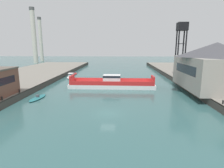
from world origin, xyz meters
TOP-DOWN VIEW (x-y plane):
  - ground_plane at (0.00, 0.00)m, footprint 400.00×400.00m
  - chain_ferry at (-0.27, 20.52)m, footprint 23.63×5.96m
  - moored_boat_near_left at (-15.98, 8.42)m, footprint 2.36×6.36m
  - moored_boat_near_right at (-16.36, 36.75)m, footprint 3.19×7.28m
  - moored_boat_mid_left at (-17.00, 45.44)m, footprint 2.20×5.82m
  - warehouse_shed at (24.14, 14.33)m, footprint 13.70×18.36m
  - crane_tower at (22.29, 33.96)m, footprint 3.14×3.14m
  - bollard_left_mid at (-19.81, 2.35)m, footprint 0.32×0.32m
  - bollard_right_mid at (19.81, 1.84)m, footprint 0.32×0.32m
  - bollard_left_aft at (-19.81, 8.19)m, footprint 0.32×0.32m
  - bollard_right_aft at (19.81, 8.94)m, footprint 0.32×0.32m
  - smokestack_distant_a at (-58.73, 99.12)m, footprint 3.42×3.42m
  - smokestack_distant_b at (-63.13, 119.76)m, footprint 2.93×2.93m

SIDE VIEW (x-z plane):
  - ground_plane at x=0.00m, z-range 0.00..0.00m
  - moored_boat_near_left at x=-15.98m, z-range -0.24..0.61m
  - moored_boat_mid_left at x=-17.00m, z-range -0.24..0.66m
  - moored_boat_near_right at x=-16.36m, z-range -0.20..1.42m
  - chain_ferry at x=-0.27m, z-range -0.69..2.83m
  - bollard_left_mid at x=-19.81m, z-range 1.44..2.15m
  - bollard_right_mid at x=19.81m, z-range 1.44..2.15m
  - bollard_left_aft at x=-19.81m, z-range 1.44..2.15m
  - bollard_right_aft at x=19.81m, z-range 1.44..2.15m
  - warehouse_shed at x=24.14m, z-range 1.40..12.15m
  - crane_tower at x=22.29m, z-range 6.13..23.78m
  - smokestack_distant_b at x=-63.13m, z-range 1.03..35.82m
  - smokestack_distant_a at x=-58.73m, z-range 1.04..39.00m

